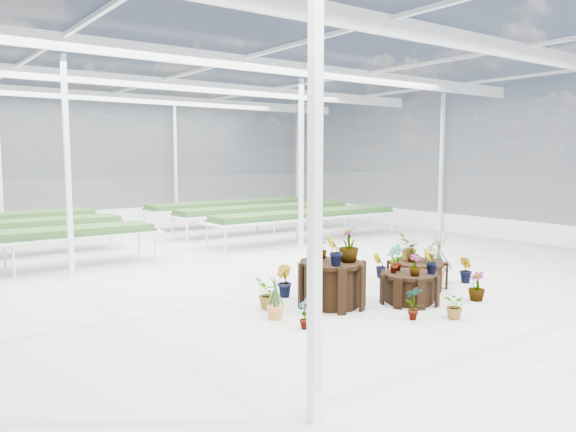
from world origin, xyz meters
TOP-DOWN VIEW (x-y plane):
  - ground_plane at (0.00, 0.00)m, footprint 24.00×24.00m
  - greenhouse_shell at (0.00, 0.00)m, footprint 18.00×24.00m
  - steel_frame at (0.00, 0.00)m, footprint 18.00×24.00m
  - nursery_benches at (0.00, 7.20)m, footprint 16.00×7.00m
  - plinth_tall at (-0.21, -1.02)m, footprint 1.44×1.44m
  - plinth_mid at (0.99, -1.62)m, footprint 1.24×1.24m
  - plinth_low at (1.99, -0.92)m, footprint 1.18×1.18m
  - nursery_plants at (0.86, -1.03)m, footprint 4.78×3.18m

SIDE VIEW (x-z plane):
  - ground_plane at x=0.00m, z-range 0.00..0.00m
  - plinth_low at x=1.99m, z-range 0.00..0.49m
  - plinth_mid at x=0.99m, z-range 0.00..0.51m
  - plinth_tall at x=-0.21m, z-range 0.00..0.74m
  - nursery_benches at x=0.00m, z-range 0.00..0.84m
  - nursery_plants at x=0.86m, z-range -0.15..1.18m
  - greenhouse_shell at x=0.00m, z-range 0.00..4.50m
  - steel_frame at x=0.00m, z-range 0.00..4.50m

